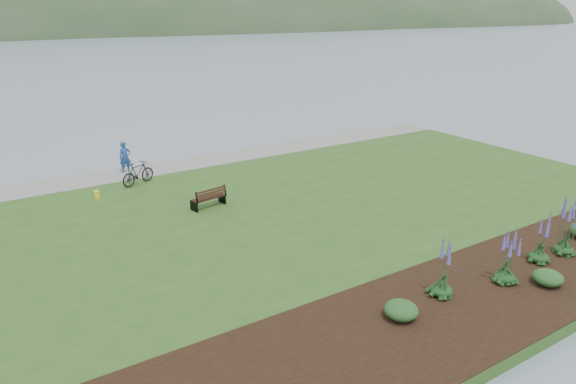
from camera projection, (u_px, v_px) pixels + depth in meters
name	position (u px, v px, depth m)	size (l,w,h in m)	color
ground	(249.00, 214.00, 21.42)	(600.00, 600.00, 0.00)	gray
lawn	(273.00, 225.00, 19.77)	(34.00, 20.00, 0.40)	#29531D
shoreline_path	(186.00, 164.00, 26.76)	(34.00, 2.20, 0.03)	gray
garden_bed	(498.00, 286.00, 15.01)	(24.00, 4.40, 0.04)	black
far_hillside	(55.00, 34.00, 166.56)	(580.00, 80.00, 38.00)	#304D2B
park_bench	(209.00, 197.00, 20.85)	(1.51, 0.83, 0.89)	black
person	(125.00, 155.00, 25.09)	(0.67, 0.46, 1.84)	#1E488E
bicycle_b	(138.00, 173.00, 23.58)	(1.77, 0.51, 1.06)	black
pannier	(97.00, 195.00, 21.98)	(0.19, 0.30, 0.32)	yellow
echium_0	(508.00, 259.00, 14.97)	(0.62, 0.62, 1.80)	#153918
echium_1	(542.00, 243.00, 16.21)	(0.62, 0.62, 1.80)	#153918
echium_2	(568.00, 230.00, 16.66)	(0.62, 0.62, 2.03)	#153918
echium_4	(444.00, 270.00, 14.24)	(0.62, 0.62, 2.10)	#153918
shrub_0	(401.00, 310.00, 13.39)	(0.90, 0.90, 0.45)	#1E4C21
shrub_1	(548.00, 278.00, 15.02)	(0.86, 0.86, 0.43)	#1E4C21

